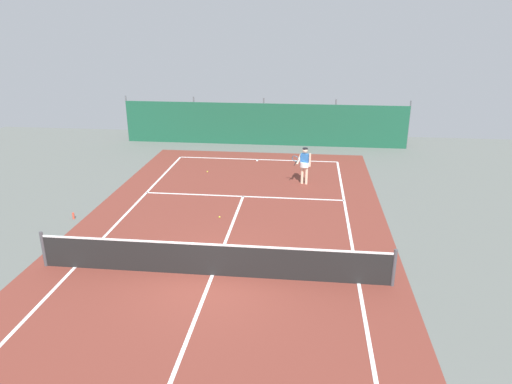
# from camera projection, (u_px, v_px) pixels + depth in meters

# --- Properties ---
(ground_plane) EXTENTS (36.00, 36.00, 0.00)m
(ground_plane) POSITION_uv_depth(u_px,v_px,m) (212.00, 275.00, 13.45)
(ground_plane) COLOR slate
(court_surface) EXTENTS (11.02, 26.60, 0.01)m
(court_surface) POSITION_uv_depth(u_px,v_px,m) (212.00, 275.00, 13.45)
(court_surface) COLOR brown
(court_surface) RESTS_ON ground
(tennis_net) EXTENTS (10.12, 0.10, 1.10)m
(tennis_net) POSITION_uv_depth(u_px,v_px,m) (212.00, 259.00, 13.28)
(tennis_net) COLOR black
(tennis_net) RESTS_ON ground
(back_fence) EXTENTS (16.30, 0.98, 2.70)m
(back_fence) POSITION_uv_depth(u_px,v_px,m) (264.00, 132.00, 27.73)
(back_fence) COLOR #195138
(back_fence) RESTS_ON ground
(tennis_player) EXTENTS (0.83, 0.66, 1.64)m
(tennis_player) POSITION_uv_depth(u_px,v_px,m) (304.00, 163.00, 20.61)
(tennis_player) COLOR beige
(tennis_player) RESTS_ON ground
(tennis_ball_near_player) EXTENTS (0.07, 0.07, 0.07)m
(tennis_ball_near_player) POSITION_uv_depth(u_px,v_px,m) (207.00, 172.00, 22.52)
(tennis_ball_near_player) COLOR #CCDB33
(tennis_ball_near_player) RESTS_ON ground
(tennis_ball_midcourt) EXTENTS (0.07, 0.07, 0.07)m
(tennis_ball_midcourt) POSITION_uv_depth(u_px,v_px,m) (220.00, 217.00, 17.34)
(tennis_ball_midcourt) COLOR #CCDB33
(tennis_ball_midcourt) RESTS_ON ground
(parked_car) EXTENTS (2.05, 4.22, 1.68)m
(parked_car) POSITION_uv_depth(u_px,v_px,m) (223.00, 120.00, 30.14)
(parked_car) COLOR maroon
(parked_car) RESTS_ON ground
(water_bottle) EXTENTS (0.08, 0.08, 0.24)m
(water_bottle) POSITION_uv_depth(u_px,v_px,m) (73.00, 216.00, 17.22)
(water_bottle) COLOR #D84C38
(water_bottle) RESTS_ON ground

